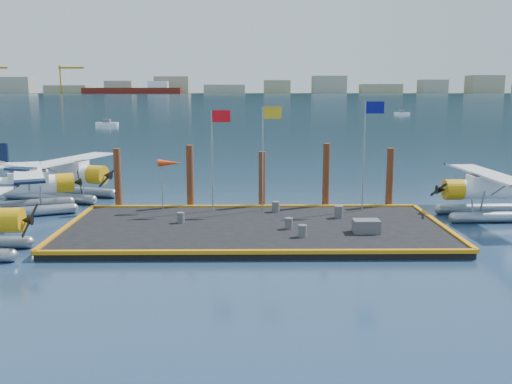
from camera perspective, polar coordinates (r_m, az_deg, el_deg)
ground at (r=30.71m, az=-0.10°, el=-4.10°), size 4000.00×4000.00×0.00m
dock at (r=30.66m, az=-0.10°, el=-3.74°), size 20.00×10.00×0.40m
dock_bumpers at (r=30.59m, az=-0.10°, el=-3.21°), size 20.25×10.25×0.18m
far_backdrop at (r=1783.51m, az=7.18°, el=10.28°), size 3050.00×2050.00×810.00m
seaplane_b at (r=38.01m, az=-22.38°, el=0.34°), size 9.43×9.96×3.61m
seaplane_c at (r=41.99m, az=-18.61°, el=1.56°), size 9.87×10.52×3.78m
seaplane_d at (r=36.76m, az=22.76°, el=-0.02°), size 9.16×10.09×3.59m
drum_0 at (r=31.45m, az=-7.53°, el=-2.56°), size 0.41×0.41×0.57m
drum_1 at (r=28.34m, az=4.67°, el=-3.90°), size 0.43×0.43×0.61m
drum_2 at (r=29.89m, az=3.30°, el=-3.15°), size 0.42×0.42×0.59m
drum_4 at (r=32.70m, az=8.28°, el=-1.97°), size 0.49×0.49×0.69m
drum_5 at (r=33.94m, az=1.98°, el=-1.48°), size 0.44×0.44×0.62m
crate at (r=29.61m, az=10.96°, el=-3.37°), size 1.34×0.89×0.67m
flagpole_red at (r=33.76m, az=-4.08°, el=4.76°), size 1.14×0.08×6.00m
flagpole_yellow at (r=33.70m, az=1.03°, el=4.98°), size 1.14×0.08×6.20m
flagpole_blue at (r=34.39m, az=11.11°, el=5.18°), size 1.14×0.08×6.50m
windsock at (r=34.16m, az=-8.64°, el=2.77°), size 1.40×0.44×3.12m
piling_0 at (r=36.52m, az=-13.65°, el=1.13°), size 0.44×0.44×4.00m
piling_1 at (r=35.77m, az=-6.61°, el=1.33°), size 0.44×0.44×4.20m
piling_2 at (r=35.62m, az=0.62°, el=1.03°), size 0.44×0.44×3.80m
piling_3 at (r=35.89m, az=7.02°, el=1.43°), size 0.44×0.44×4.30m
piling_4 at (r=36.66m, az=13.22°, el=1.18°), size 0.44×0.44×4.00m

